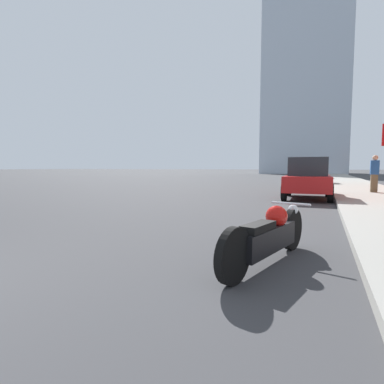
% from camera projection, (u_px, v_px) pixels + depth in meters
% --- Properties ---
extents(sidewalk, '(3.27, 240.00, 0.15)m').
position_uv_depth(sidewalk, '(341.00, 178.00, 36.38)').
color(sidewalk, gray).
rests_on(sidewalk, ground_plane).
extents(motorcycle, '(0.88, 2.45, 0.78)m').
position_uv_depth(motorcycle, '(269.00, 235.00, 4.12)').
color(motorcycle, black).
rests_on(motorcycle, ground_plane).
extents(parked_car_red, '(1.95, 3.84, 1.74)m').
position_uv_depth(parked_car_red, '(308.00, 178.00, 12.65)').
color(parked_car_red, red).
rests_on(parked_car_red, ground_plane).
extents(parked_car_white, '(2.15, 4.20, 1.74)m').
position_uv_depth(parked_car_white, '(313.00, 173.00, 24.00)').
color(parked_car_white, silver).
rests_on(parked_car_white, ground_plane).
extents(parked_car_blue, '(1.89, 4.18, 1.68)m').
position_uv_depth(parked_car_blue, '(316.00, 172.00, 33.36)').
color(parked_car_blue, '#1E3899').
rests_on(parked_car_blue, ground_plane).
extents(pedestrian, '(0.36, 0.25, 1.76)m').
position_uv_depth(pedestrian, '(375.00, 173.00, 14.17)').
color(pedestrian, brown).
rests_on(pedestrian, sidewalk).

